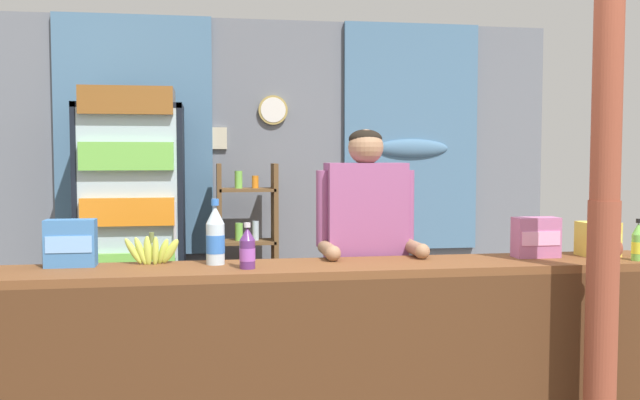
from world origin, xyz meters
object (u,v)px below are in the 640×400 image
object	(u,v)px
bottle_shelf_rack	(247,247)
shopkeeper	(366,237)
timber_post	(604,212)
soda_bottle_lime_soda	(638,243)
plastic_lawn_chair	(384,289)
snack_box_wafer	(536,237)
soda_bottle_grape_soda	(247,249)
snack_box_instant_noodle	(598,239)
stall_counter	(347,343)
snack_box_biscuit	(71,243)
soda_bottle_water	(215,237)
drink_fridge	(132,207)
banana_bunch	(152,251)

from	to	relation	value
bottle_shelf_rack	shopkeeper	xyz separation A→B (m)	(0.53, -1.89, 0.29)
timber_post	bottle_shelf_rack	distance (m)	3.06
soda_bottle_lime_soda	plastic_lawn_chair	bearing A→B (deg)	117.63
shopkeeper	snack_box_wafer	size ratio (longest dim) A/B	6.89
bottle_shelf_rack	snack_box_wafer	distance (m)	2.60
plastic_lawn_chair	snack_box_wafer	distance (m)	1.62
soda_bottle_grape_soda	snack_box_instant_noodle	size ratio (longest dim) A/B	1.13
bottle_shelf_rack	stall_counter	bearing A→B (deg)	-82.03
snack_box_wafer	snack_box_biscuit	xyz separation A→B (m)	(-2.32, 0.07, 0.01)
soda_bottle_water	bottle_shelf_rack	bearing A→B (deg)	82.56
stall_counter	timber_post	size ratio (longest dim) A/B	1.34
shopkeeper	soda_bottle_lime_soda	xyz separation A→B (m)	(1.28, -0.50, 0.01)
shopkeeper	snack_box_instant_noodle	distance (m)	1.22
drink_fridge	snack_box_instant_noodle	bearing A→B (deg)	-37.98
stall_counter	drink_fridge	bearing A→B (deg)	118.96
bottle_shelf_rack	snack_box_biscuit	world-z (taller)	bottle_shelf_rack
soda_bottle_grape_soda	shopkeeper	bearing A→B (deg)	32.76
timber_post	soda_bottle_lime_soda	xyz separation A→B (m)	(0.35, 0.26, -0.18)
snack_box_biscuit	stall_counter	bearing A→B (deg)	-10.07
bottle_shelf_rack	snack_box_biscuit	bearing A→B (deg)	-114.33
shopkeeper	snack_box_wafer	xyz separation A→B (m)	(0.83, -0.30, 0.02)
soda_bottle_water	timber_post	bearing A→B (deg)	-15.46
bottle_shelf_rack	soda_bottle_lime_soda	bearing A→B (deg)	-52.81
drink_fridge	plastic_lawn_chair	xyz separation A→B (m)	(1.81, -0.54, -0.57)
shopkeeper	soda_bottle_lime_soda	world-z (taller)	shopkeeper
stall_counter	plastic_lawn_chair	size ratio (longest dim) A/B	3.88
drink_fridge	soda_bottle_water	size ratio (longest dim) A/B	6.10
bottle_shelf_rack	soda_bottle_grape_soda	distance (m)	2.34
plastic_lawn_chair	snack_box_biscuit	world-z (taller)	snack_box_biscuit
snack_box_wafer	drink_fridge	bearing A→B (deg)	137.96
soda_bottle_water	soda_bottle_grape_soda	bearing A→B (deg)	-46.70
timber_post	drink_fridge	xyz separation A→B (m)	(-2.34, 2.47, -0.13)
bottle_shelf_rack	snack_box_biscuit	size ratio (longest dim) A/B	5.97
bottle_shelf_rack	soda_bottle_grape_soda	world-z (taller)	bottle_shelf_rack
bottle_shelf_rack	soda_bottle_lime_soda	size ratio (longest dim) A/B	6.58
soda_bottle_water	banana_bunch	world-z (taller)	soda_bottle_water
snack_box_instant_noodle	banana_bunch	xyz separation A→B (m)	(-2.29, 0.09, -0.02)
plastic_lawn_chair	timber_post	bearing A→B (deg)	-74.77
soda_bottle_water	snack_box_biscuit	xyz separation A→B (m)	(-0.68, 0.04, -0.02)
drink_fridge	bottle_shelf_rack	bearing A→B (deg)	11.61
soda_bottle_water	soda_bottle_grape_soda	world-z (taller)	soda_bottle_water
banana_bunch	stall_counter	bearing A→B (deg)	-14.98
stall_counter	timber_post	bearing A→B (deg)	-14.56
snack_box_biscuit	snack_box_instant_noodle	bearing A→B (deg)	-1.52
bottle_shelf_rack	plastic_lawn_chair	distance (m)	1.20
timber_post	snack_box_instant_noodle	world-z (taller)	timber_post
shopkeeper	snack_box_wafer	distance (m)	0.89
shopkeeper	banana_bunch	size ratio (longest dim) A/B	5.63
timber_post	banana_bunch	size ratio (longest dim) A/B	8.81
drink_fridge	shopkeeper	distance (m)	2.21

